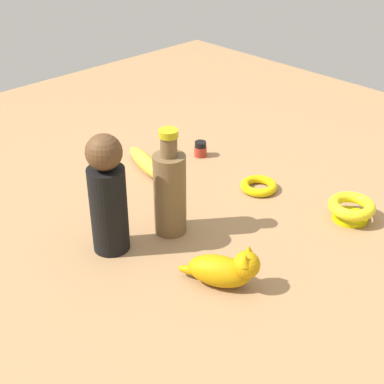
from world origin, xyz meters
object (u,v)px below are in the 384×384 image
at_px(person_figure_adult, 108,195).
at_px(bottle_tall, 170,191).
at_px(bowl, 351,208).
at_px(nail_polish_jar, 200,149).
at_px(banana, 146,163).
at_px(cat_figurine, 225,269).
at_px(bangle, 259,186).

distance_m(person_figure_adult, bottle_tall, 0.14).
xyz_separation_m(bowl, nail_polish_jar, (0.45, 0.02, -0.01)).
bearing_deg(bowl, banana, 19.76).
bearing_deg(cat_figurine, nail_polish_jar, -39.96).
bearing_deg(banana, bowl, 35.71).
height_order(bottle_tall, banana, bottle_tall).
xyz_separation_m(bottle_tall, cat_figurine, (-0.20, 0.05, -0.06)).
distance_m(person_figure_adult, bowl, 0.53).
relative_size(bangle, cat_figurine, 0.61).
xyz_separation_m(bowl, cat_figurine, (0.04, 0.36, 0.01)).
xyz_separation_m(person_figure_adult, bottle_tall, (-0.04, -0.13, -0.03)).
bearing_deg(bangle, bottle_tall, 85.79).
relative_size(bowl, bangle, 1.16).
bearing_deg(cat_figurine, bottle_tall, -13.40).
height_order(banana, cat_figurine, cat_figurine).
relative_size(cat_figurine, nail_polish_jar, 3.54).
height_order(bowl, banana, bowl).
height_order(banana, nail_polish_jar, same).
bearing_deg(bottle_tall, banana, -29.54).
xyz_separation_m(banana, nail_polish_jar, (-0.04, -0.16, -0.00)).
xyz_separation_m(bottle_tall, bangle, (-0.02, -0.27, -0.09)).
bearing_deg(bottle_tall, nail_polish_jar, -55.05).
height_order(person_figure_adult, banana, person_figure_adult).
relative_size(bangle, banana, 0.47).
bearing_deg(banana, bottle_tall, -13.59).
bearing_deg(bangle, banana, 26.06).
distance_m(bowl, nail_polish_jar, 0.45).
distance_m(bowl, cat_figurine, 0.36).
relative_size(bowl, cat_figurine, 0.71).
xyz_separation_m(bangle, cat_figurine, (-0.18, 0.32, 0.03)).
height_order(bottle_tall, nail_polish_jar, bottle_tall).
bearing_deg(bottle_tall, bowl, -127.73).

